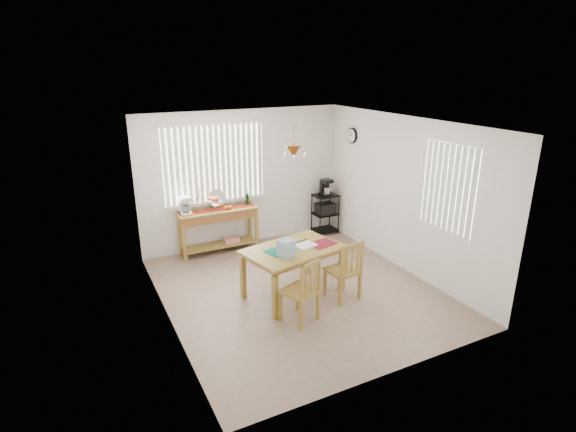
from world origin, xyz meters
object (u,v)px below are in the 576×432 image
wire_cart (325,210)px  chair_right (345,271)px  dining_table (293,254)px  sideboard (219,220)px  cart_items (326,187)px  chair_left (302,291)px

wire_cart → chair_right: chair_right is taller
dining_table → chair_right: 0.81m
sideboard → dining_table: size_ratio=0.94×
cart_items → chair_right: bearing=-115.3°
cart_items → dining_table: cart_items is taller
wire_cart → dining_table: size_ratio=0.52×
cart_items → dining_table: 2.78m
sideboard → chair_right: (1.09, -2.56, -0.17)m
dining_table → chair_right: size_ratio=1.68×
sideboard → chair_left: size_ratio=1.60×
sideboard → chair_left: 2.84m
sideboard → dining_table: 2.14m
chair_left → wire_cart: bearing=53.5°
wire_cart → chair_right: (-1.21, -2.54, -0.03)m
wire_cart → cart_items: bearing=90.0°
cart_items → chair_left: (-2.07, -2.81, -0.52)m
wire_cart → chair_left: size_ratio=0.89×
sideboard → cart_items: bearing=-0.3°
sideboard → wire_cart: (2.30, -0.02, -0.13)m
wire_cart → dining_table: 2.76m
wire_cart → cart_items: cart_items is taller
chair_right → cart_items: bearing=64.7°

